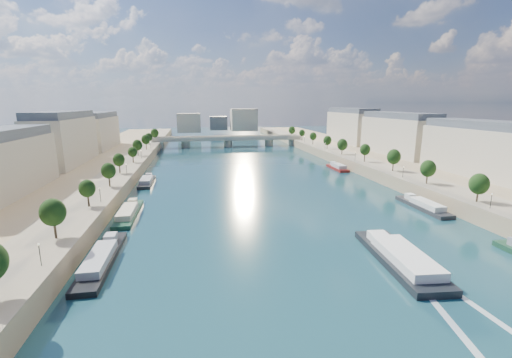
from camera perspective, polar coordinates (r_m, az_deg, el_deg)
name	(u,v)px	position (r m, az deg, el deg)	size (l,w,h in m)	color
ground	(260,187)	(137.15, 0.75, -1.30)	(700.00, 700.00, 0.00)	#0C2635
quay_left	(66,189)	(142.07, -29.10, -1.39)	(44.00, 520.00, 5.00)	#9E8460
quay_right	(422,174)	(165.79, 25.99, 0.73)	(44.00, 520.00, 5.00)	#9E8460
pave_left	(109,180)	(137.34, -23.29, -0.16)	(14.00, 520.00, 0.10)	gray
pave_right	(391,170)	(156.97, 21.65, 1.46)	(14.00, 520.00, 0.10)	gray
trees_left	(115,164)	(137.81, -22.50, 2.25)	(4.80, 268.80, 8.26)	#382B1E
trees_right	(376,154)	(163.58, 19.38, 3.99)	(4.80, 268.80, 8.26)	#382B1E
lamps_left	(115,178)	(126.25, -22.40, 0.14)	(0.36, 200.36, 4.28)	black
lamps_right	(376,162)	(158.45, 19.40, 2.74)	(0.36, 200.36, 4.28)	black
buildings_left	(36,147)	(155.54, -32.80, 4.51)	(16.00, 226.00, 23.20)	#B9A78E
buildings_right	(434,139)	(181.14, 27.54, 5.95)	(16.00, 226.00, 23.20)	#B9A78E
skyline	(222,121)	(351.86, -5.62, 9.55)	(79.00, 42.00, 22.00)	#B9A78E
bridge	(228,140)	(264.29, -4.68, 6.49)	(112.00, 12.00, 8.15)	#C1B79E
tour_barge	(400,258)	(79.58, 22.87, -12.03)	(10.80, 29.31, 3.89)	black
wake	(458,308)	(68.47, 30.64, -18.02)	(10.74, 26.02, 0.04)	silver
moored_barges_left	(112,242)	(88.89, -22.89, -9.61)	(5.00, 157.97, 3.60)	#182035
moored_barges_right	(460,223)	(109.78, 30.87, -6.25)	(5.00, 162.77, 3.60)	black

